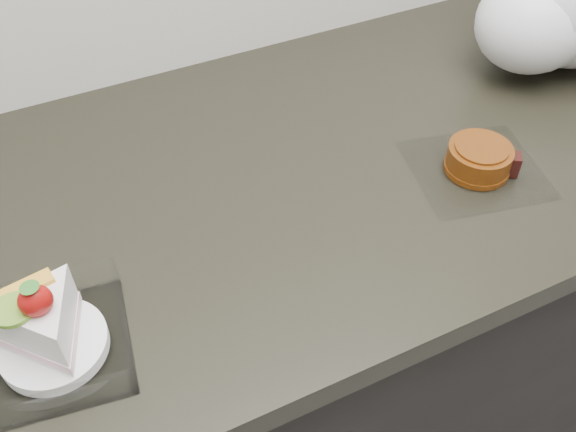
{
  "coord_description": "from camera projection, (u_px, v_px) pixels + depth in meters",
  "views": [
    {
      "loc": [
        -0.34,
        1.09,
        1.5
      ],
      "look_at": [
        -0.1,
        1.57,
        0.94
      ],
      "focal_mm": 40.0,
      "sensor_mm": 36.0,
      "label": 1
    }
  ],
  "objects": [
    {
      "name": "counter",
      "position": [
        309.0,
        338.0,
        1.23
      ],
      "size": [
        2.04,
        0.64,
        0.9
      ],
      "color": "black",
      "rests_on": "ground"
    },
    {
      "name": "cake_tray",
      "position": [
        49.0,
        334.0,
        0.67
      ],
      "size": [
        0.18,
        0.18,
        0.12
      ],
      "rotation": [
        0.0,
        0.0,
        -0.14
      ],
      "color": "white",
      "rests_on": "counter"
    },
    {
      "name": "mooncake_wrap",
      "position": [
        479.0,
        161.0,
        0.88
      ],
      "size": [
        0.21,
        0.2,
        0.04
      ],
      "rotation": [
        0.0,
        0.0,
        -0.04
      ],
      "color": "white",
      "rests_on": "counter"
    }
  ]
}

